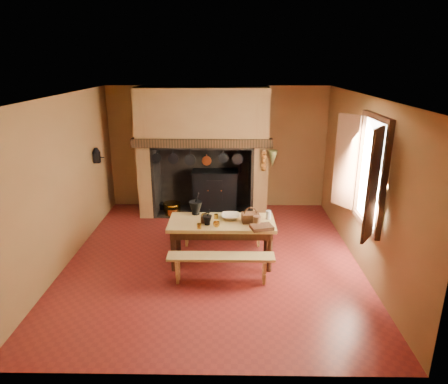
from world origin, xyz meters
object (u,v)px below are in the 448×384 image
(iron_range, at_px, (216,190))
(coffee_grinder, at_px, (204,218))
(work_table, at_px, (222,228))
(mixing_bowl, at_px, (231,216))
(wicker_basket, at_px, (250,217))
(bench_front, at_px, (221,262))

(iron_range, height_order, coffee_grinder, iron_range)
(iron_range, relative_size, work_table, 0.90)
(coffee_grinder, distance_m, mixing_bowl, 0.47)
(iron_range, height_order, wicker_basket, iron_range)
(coffee_grinder, bearing_deg, iron_range, 86.84)
(mixing_bowl, bearing_deg, bench_front, -100.96)
(wicker_basket, bearing_deg, bench_front, -134.01)
(coffee_grinder, height_order, wicker_basket, wicker_basket)
(iron_range, distance_m, wicker_basket, 2.72)
(mixing_bowl, bearing_deg, iron_range, 97.99)
(bench_front, xyz_separation_m, wicker_basket, (0.48, 0.62, 0.51))
(bench_front, relative_size, mixing_bowl, 5.19)
(iron_range, xyz_separation_m, coffee_grinder, (-0.09, -2.64, 0.35))
(mixing_bowl, bearing_deg, wicker_basket, -23.33)
(iron_range, distance_m, work_table, 2.59)
(iron_range, relative_size, wicker_basket, 5.34)
(work_table, relative_size, wicker_basket, 5.92)
(work_table, bearing_deg, bench_front, -90.00)
(work_table, height_order, mixing_bowl, mixing_bowl)
(iron_range, xyz_separation_m, mixing_bowl, (0.35, -2.47, 0.32))
(iron_range, distance_m, coffee_grinder, 2.66)
(iron_range, relative_size, mixing_bowl, 4.99)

